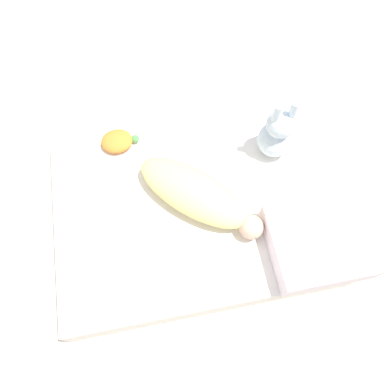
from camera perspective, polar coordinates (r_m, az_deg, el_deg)
ground_plane at (r=1.80m, az=0.03°, el=-2.73°), size 12.00×12.00×0.00m
bed_mattress at (r=1.71m, az=0.03°, el=-1.66°), size 1.20×0.97×0.17m
swaddled_baby at (r=1.56m, az=0.55°, el=-0.35°), size 0.52×0.50×0.13m
pillow at (r=1.58m, az=18.62°, el=-7.17°), size 0.38×0.35×0.12m
bunny_plush at (r=1.68m, az=12.83°, el=8.61°), size 0.16×0.16×0.33m
turtle_plush at (r=1.77m, az=-11.25°, el=7.62°), size 0.17×0.13×0.06m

